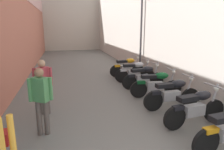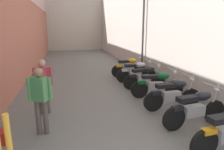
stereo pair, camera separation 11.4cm
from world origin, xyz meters
The scene contains 13 objects.
ground_plane centered at (0.00, 8.73, 0.00)m, with size 37.46×37.46×0.00m, color #66635E.
building_left centered at (-3.11, 10.69, 3.50)m, with size 0.45×21.46×6.94m.
building_right centered at (3.12, 10.73, 2.67)m, with size 0.45×21.46×5.34m.
building_far_end centered at (0.00, 22.46, 3.25)m, with size 8.84×2.00×6.50m, color beige.
motorcycle_third centered at (1.98, 3.21, 0.50)m, with size 1.85×0.58×1.04m.
motorcycle_fourth centered at (1.98, 4.32, 0.50)m, with size 1.85×0.58×1.04m.
motorcycle_fifth centered at (1.98, 5.40, 0.50)m, with size 1.84×0.58×1.04m.
motorcycle_sixth centered at (1.98, 6.54, 0.50)m, with size 1.85×0.58×1.04m.
motorcycle_seventh centered at (1.98, 7.56, 0.50)m, with size 1.85×0.58×1.04m.
motorcycle_eighth centered at (1.98, 8.71, 0.50)m, with size 1.84×0.58×1.04m.
pedestrian_mid_alley centered at (-1.69, 3.67, 0.92)m, with size 0.52×0.35×1.57m.
pedestrian_further_down centered at (-1.74, 4.86, 0.92)m, with size 0.52×0.39×1.57m.
street_lamp centered at (2.68, 8.94, 2.73)m, with size 0.79×0.18×4.67m.
Camera 2 is at (-1.07, -0.84, 2.42)m, focal length 32.19 mm.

